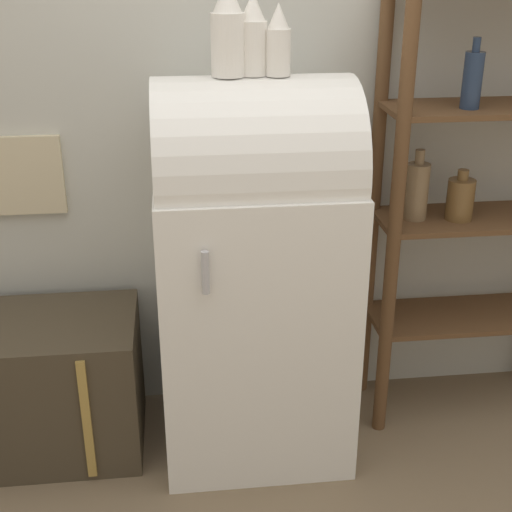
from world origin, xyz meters
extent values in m
plane|color=#7A664C|center=(0.00, 0.00, 0.00)|extent=(12.00, 12.00, 0.00)
cube|color=#B7B7AD|center=(0.00, 0.58, 1.35)|extent=(7.00, 0.05, 2.70)
cube|color=#C6B793|center=(-0.86, 0.54, 0.98)|extent=(0.40, 0.02, 0.29)
cube|color=white|center=(0.00, 0.25, 0.52)|extent=(0.65, 0.60, 1.04)
cylinder|color=white|center=(0.00, 0.25, 1.08)|extent=(0.64, 0.57, 0.57)
cylinder|color=#B7B7BC|center=(-0.18, -0.07, 0.84)|extent=(0.02, 0.02, 0.14)
cube|color=#423828|center=(-0.80, 0.28, 0.26)|extent=(0.76, 0.46, 0.52)
cube|color=#AD8942|center=(-0.59, 0.05, 0.26)|extent=(0.03, 0.01, 0.47)
cylinder|color=brown|center=(0.49, 0.23, 0.82)|extent=(0.05, 0.05, 1.63)
cylinder|color=brown|center=(0.49, 0.51, 0.82)|extent=(0.05, 0.05, 1.63)
cube|color=brown|center=(0.86, 0.37, 0.40)|extent=(0.76, 0.30, 0.02)
cube|color=brown|center=(0.86, 0.37, 0.81)|extent=(0.76, 0.30, 0.02)
cube|color=brown|center=(0.86, 0.37, 1.22)|extent=(0.76, 0.30, 0.02)
cylinder|color=#7F6647|center=(0.61, 0.37, 0.92)|extent=(0.08, 0.08, 0.21)
cylinder|color=#7F6647|center=(0.61, 0.37, 1.05)|extent=(0.03, 0.03, 0.05)
cylinder|color=brown|center=(0.76, 0.35, 0.89)|extent=(0.10, 0.10, 0.15)
cylinder|color=brown|center=(0.76, 0.35, 0.98)|extent=(0.04, 0.04, 0.04)
cylinder|color=#23334C|center=(0.75, 0.33, 1.32)|extent=(0.07, 0.07, 0.19)
cylinder|color=#23334C|center=(0.75, 0.33, 1.44)|extent=(0.03, 0.03, 0.05)
cylinder|color=white|center=(-0.08, 0.25, 1.46)|extent=(0.10, 0.10, 0.19)
cylinder|color=white|center=(0.00, 0.26, 1.44)|extent=(0.09, 0.09, 0.16)
cone|color=white|center=(0.00, 0.26, 1.57)|extent=(0.08, 0.08, 0.09)
cylinder|color=white|center=(0.08, 0.24, 1.43)|extent=(0.08, 0.08, 0.14)
cone|color=white|center=(0.08, 0.24, 1.54)|extent=(0.07, 0.07, 0.08)
camera|label=1|loc=(-0.25, -1.99, 1.73)|focal=50.00mm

